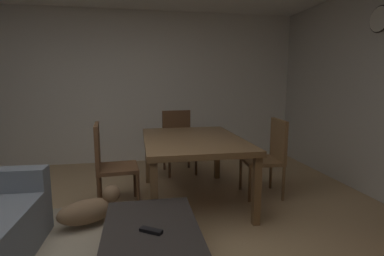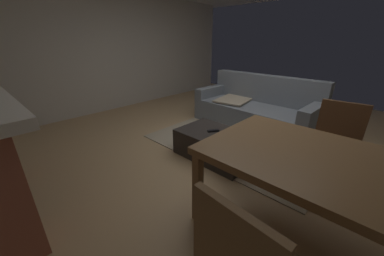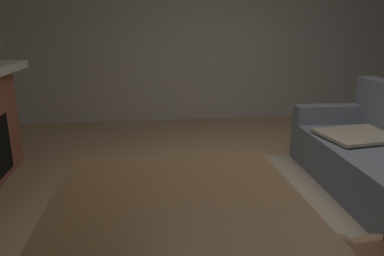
% 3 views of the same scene
% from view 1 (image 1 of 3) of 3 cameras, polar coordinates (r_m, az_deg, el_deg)
% --- Properties ---
extents(wall_right_window_side, '(0.12, 6.74, 2.52)m').
position_cam_1_polar(wall_right_window_side, '(5.18, -14.85, 7.43)').
color(wall_right_window_side, white).
rests_on(wall_right_window_side, ground).
extents(ottoman_coffee_table, '(1.03, 0.67, 0.36)m').
position_cam_1_polar(ottoman_coffee_table, '(2.29, -7.73, -22.66)').
color(ottoman_coffee_table, '#2D2826').
rests_on(ottoman_coffee_table, ground).
extents(tv_remote, '(0.13, 0.16, 0.02)m').
position_cam_1_polar(tv_remote, '(2.15, -7.90, -19.02)').
color(tv_remote, black).
rests_on(tv_remote, ottoman_coffee_table).
extents(dining_table, '(1.54, 1.09, 0.74)m').
position_cam_1_polar(dining_table, '(3.38, 0.15, -3.13)').
color(dining_table, brown).
rests_on(dining_table, ground).
extents(dining_chair_east, '(0.48, 0.48, 0.93)m').
position_cam_1_polar(dining_chair_east, '(4.53, -2.70, -1.86)').
color(dining_chair_east, brown).
rests_on(dining_chair_east, ground).
extents(dining_chair_north, '(0.48, 0.48, 0.93)m').
position_cam_1_polar(dining_chair_north, '(3.37, -15.82, -6.04)').
color(dining_chair_north, brown).
rests_on(dining_chair_north, ground).
extents(dining_chair_south, '(0.47, 0.47, 0.93)m').
position_cam_1_polar(dining_chair_south, '(3.69, 14.69, -4.66)').
color(dining_chair_south, brown).
rests_on(dining_chair_south, ground).
extents(small_dog, '(0.42, 0.60, 0.33)m').
position_cam_1_polar(small_dog, '(3.06, -18.98, -14.47)').
color(small_dog, '#8C6B4C').
rests_on(small_dog, ground).
extents(wall_clock, '(0.30, 0.03, 0.30)m').
position_cam_1_polar(wall_clock, '(4.10, 32.50, 17.29)').
color(wall_clock, silver).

